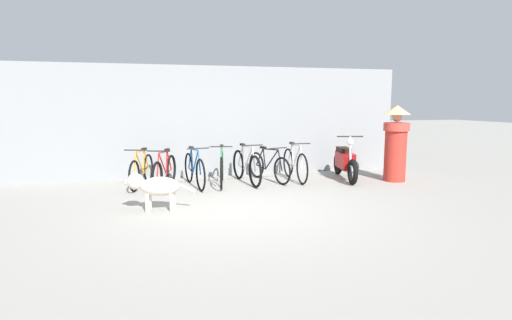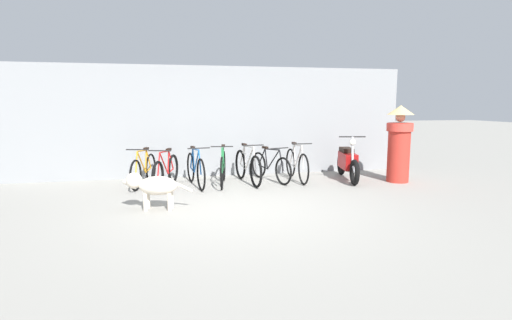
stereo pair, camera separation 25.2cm
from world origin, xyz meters
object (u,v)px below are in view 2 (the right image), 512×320
bicycle_6 (297,165)px  bicycle_1 (166,171)px  bicycle_5 (270,167)px  bicycle_2 (196,170)px  person_in_robes (399,142)px  bicycle_4 (248,167)px  stray_dog (153,185)px  motorcycle (348,162)px  bicycle_3 (223,168)px  bicycle_0 (144,170)px

bicycle_6 → bicycle_1: bearing=-87.1°
bicycle_1 → bicycle_5: 2.31m
bicycle_2 → person_in_robes: person_in_robes is taller
person_in_robes → bicycle_4: bearing=-47.3°
bicycle_6 → stray_dog: bicycle_6 is taller
bicycle_5 → motorcycle: bearing=64.8°
motorcycle → bicycle_1: bearing=-78.5°
bicycle_3 → motorcycle: 2.88m
stray_dog → bicycle_3: bearing=-116.6°
bicycle_0 → bicycle_5: (2.77, -0.05, -0.01)m
bicycle_1 → bicycle_3: size_ratio=0.96×
bicycle_0 → stray_dog: 2.03m
bicycle_1 → person_in_robes: person_in_robes is taller
bicycle_0 → person_in_robes: bearing=98.2°
bicycle_2 → bicycle_5: bearing=87.9°
bicycle_3 → bicycle_5: bicycle_3 is taller
bicycle_1 → bicycle_5: (2.30, 0.19, -0.01)m
bicycle_1 → bicycle_4: 1.76m
bicycle_0 → bicycle_1: 0.52m
motorcycle → bicycle_4: bearing=-80.9°
bicycle_1 → stray_dog: 1.79m
bicycle_1 → stray_dog: bearing=11.6°
stray_dog → bicycle_0: bearing=-71.1°
bicycle_0 → bicycle_3: bicycle_3 is taller
bicycle_0 → motorcycle: motorcycle is taller
bicycle_1 → bicycle_4: size_ratio=0.90×
bicycle_1 → bicycle_2: size_ratio=0.95×
bicycle_0 → motorcycle: 4.56m
bicycle_6 → motorcycle: (1.18, -0.15, 0.04)m
bicycle_1 → bicycle_3: bicycle_3 is taller
bicycle_2 → motorcycle: (3.47, -0.01, 0.05)m
stray_dog → bicycle_2: bearing=-103.3°
bicycle_1 → bicycle_2: bearing=107.7°
bicycle_1 → bicycle_6: (2.91, 0.13, 0.03)m
bicycle_5 → bicycle_4: bearing=-97.5°
bicycle_1 → motorcycle: (4.09, -0.02, 0.07)m
bicycle_3 → bicycle_5: bearing=109.3°
person_in_robes → stray_dog: bearing=-23.9°
stray_dog → person_in_robes: bearing=-154.8°
bicycle_4 → motorcycle: size_ratio=0.95×
bicycle_6 → person_in_robes: size_ratio=0.96×
bicycle_5 → bicycle_6: (0.60, -0.06, 0.04)m
bicycle_5 → motorcycle: size_ratio=0.86×
bicycle_1 → bicycle_6: bearing=110.7°
bicycle_1 → motorcycle: 4.09m
bicycle_4 → bicycle_3: bearing=-90.8°
bicycle_5 → person_in_robes: (2.78, -0.68, 0.57)m
bicycle_4 → person_in_robes: person_in_robes is taller
bicycle_1 → bicycle_5: size_ratio=1.00×
bicycle_0 → stray_dog: bicycle_0 is taller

